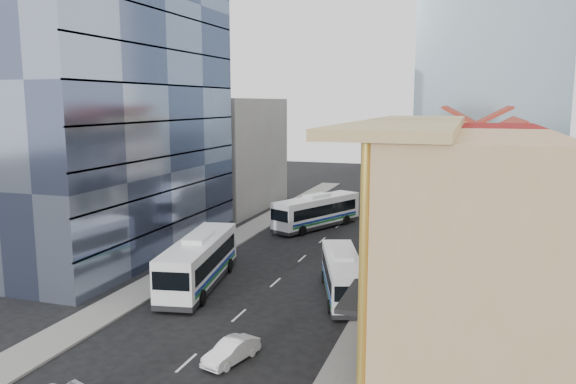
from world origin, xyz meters
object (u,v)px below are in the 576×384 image
(bus_left_near, at_px, (199,260))
(office_tower, at_px, (108,86))
(shophouse_tan, at_px, (472,255))
(bus_left_far, at_px, (317,211))
(sedan_right, at_px, (231,351))
(bus_right, at_px, (343,274))

(bus_left_near, bearing_deg, office_tower, 141.28)
(shophouse_tan, distance_m, office_tower, 35.19)
(bus_left_far, bearing_deg, bus_left_near, -72.88)
(office_tower, bearing_deg, shophouse_tan, -24.30)
(bus_left_near, bearing_deg, shophouse_tan, -31.64)
(office_tower, distance_m, sedan_right, 29.48)
(shophouse_tan, distance_m, sedan_right, 13.36)
(bus_left_far, xyz_separation_m, sedan_right, (4.19, -32.28, -1.29))
(bus_left_near, distance_m, bus_left_far, 21.86)
(bus_left_near, bearing_deg, bus_left_far, 71.63)
(bus_left_near, xyz_separation_m, bus_left_far, (3.13, 21.63, -0.08))
(bus_left_far, bearing_deg, sedan_right, -57.25)
(office_tower, bearing_deg, bus_left_far, 45.31)
(bus_left_far, xyz_separation_m, bus_right, (7.50, -20.51, -0.28))
(office_tower, bearing_deg, bus_left_near, -28.58)
(shophouse_tan, bearing_deg, office_tower, 155.70)
(shophouse_tan, bearing_deg, bus_left_near, 158.50)
(shophouse_tan, height_order, sedan_right, shophouse_tan)
(office_tower, bearing_deg, sedan_right, -41.72)
(bus_left_near, xyz_separation_m, bus_right, (10.63, 1.13, -0.36))
(shophouse_tan, xyz_separation_m, office_tower, (-31.00, 14.00, 9.00))
(bus_left_near, distance_m, bus_right, 10.69)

